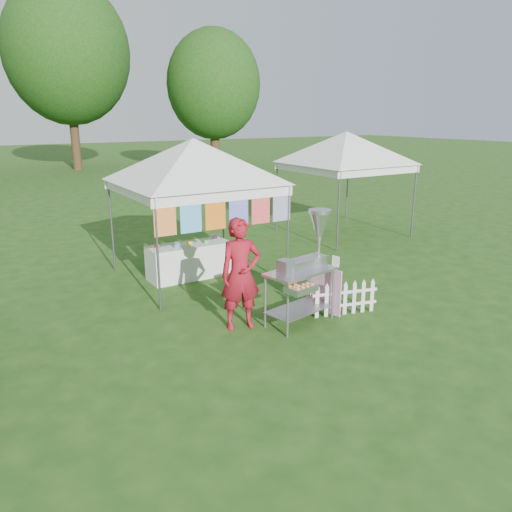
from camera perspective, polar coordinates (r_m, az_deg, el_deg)
ground at (r=8.30m, az=3.83°, el=-8.83°), size 120.00×120.00×0.00m
canopy_main at (r=10.59m, az=-7.20°, el=13.16°), size 4.24×4.24×3.45m
canopy_right at (r=14.91m, az=10.31°, el=13.80°), size 4.24×4.24×3.45m
tree_mid at (r=35.10m, az=-20.80°, el=20.91°), size 7.60×7.60×11.52m
tree_right at (r=31.64m, az=-4.86°, el=18.92°), size 5.60×5.60×8.42m
donut_cart at (r=8.48m, az=6.09°, el=-0.24°), size 1.39×1.16×1.91m
vendor at (r=8.19m, az=-1.78°, el=-2.09°), size 0.77×0.59×1.88m
picket_fence at (r=9.07m, az=10.13°, el=-4.90°), size 1.22×0.35×0.56m
display_table at (r=11.04m, az=-7.60°, el=-0.53°), size 1.80×0.70×0.75m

